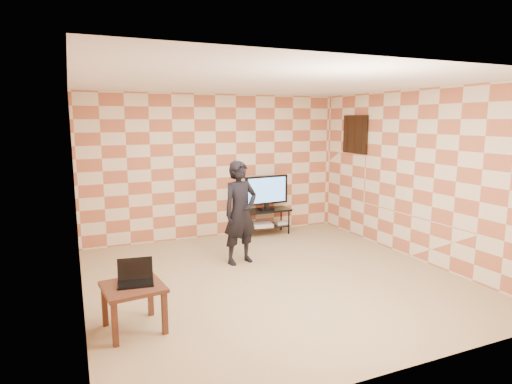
# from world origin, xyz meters

# --- Properties ---
(floor) EXTENTS (5.00, 5.00, 0.00)m
(floor) POSITION_xyz_m (0.00, 0.00, 0.00)
(floor) COLOR tan
(floor) RESTS_ON ground
(wall_back) EXTENTS (5.00, 0.02, 2.70)m
(wall_back) POSITION_xyz_m (0.00, 2.50, 1.35)
(wall_back) COLOR beige
(wall_back) RESTS_ON ground
(wall_front) EXTENTS (5.00, 0.02, 2.70)m
(wall_front) POSITION_xyz_m (0.00, -2.50, 1.35)
(wall_front) COLOR beige
(wall_front) RESTS_ON ground
(wall_left) EXTENTS (0.02, 5.00, 2.70)m
(wall_left) POSITION_xyz_m (-2.50, 0.00, 1.35)
(wall_left) COLOR beige
(wall_left) RESTS_ON ground
(wall_right) EXTENTS (0.02, 5.00, 2.70)m
(wall_right) POSITION_xyz_m (2.50, 0.00, 1.35)
(wall_right) COLOR beige
(wall_right) RESTS_ON ground
(ceiling) EXTENTS (5.00, 5.00, 0.02)m
(ceiling) POSITION_xyz_m (0.00, 0.00, 2.70)
(ceiling) COLOR white
(ceiling) RESTS_ON wall_back
(wall_art) EXTENTS (0.04, 0.72, 0.72)m
(wall_art) POSITION_xyz_m (2.47, 1.55, 1.95)
(wall_art) COLOR black
(wall_art) RESTS_ON wall_right
(tv_stand) EXTENTS (0.93, 0.42, 0.50)m
(tv_stand) POSITION_xyz_m (0.91, 2.19, 0.36)
(tv_stand) COLOR black
(tv_stand) RESTS_ON floor
(tv) EXTENTS (0.91, 0.19, 0.66)m
(tv) POSITION_xyz_m (0.91, 2.19, 0.87)
(tv) COLOR black
(tv) RESTS_ON tv_stand
(dvd_player) EXTENTS (0.49, 0.39, 0.08)m
(dvd_player) POSITION_xyz_m (0.76, 2.16, 0.21)
(dvd_player) COLOR #BBBBBD
(dvd_player) RESTS_ON tv_stand
(game_console) EXTENTS (0.24, 0.18, 0.05)m
(game_console) POSITION_xyz_m (1.24, 2.19, 0.20)
(game_console) COLOR silver
(game_console) RESTS_ON tv_stand
(side_table) EXTENTS (0.67, 0.67, 0.50)m
(side_table) POSITION_xyz_m (-2.01, -0.77, 0.41)
(side_table) COLOR #361C14
(side_table) RESTS_ON floor
(laptop) EXTENTS (0.41, 0.34, 0.25)m
(laptop) POSITION_xyz_m (-1.97, -0.71, 0.55)
(laptop) COLOR black
(laptop) RESTS_ON side_table
(person) EXTENTS (0.65, 0.50, 1.61)m
(person) POSITION_xyz_m (-0.17, 0.82, 0.80)
(person) COLOR black
(person) RESTS_ON floor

